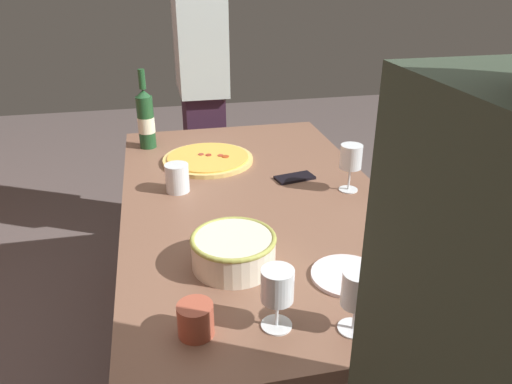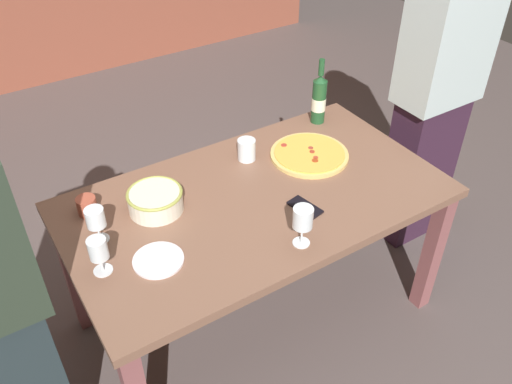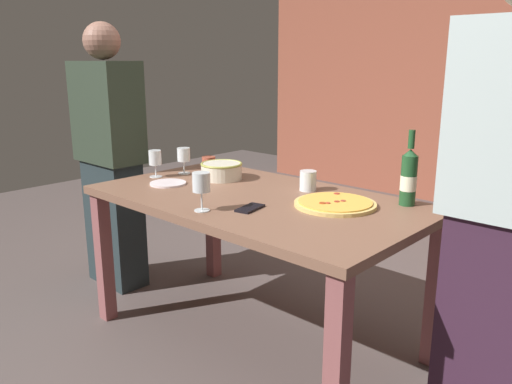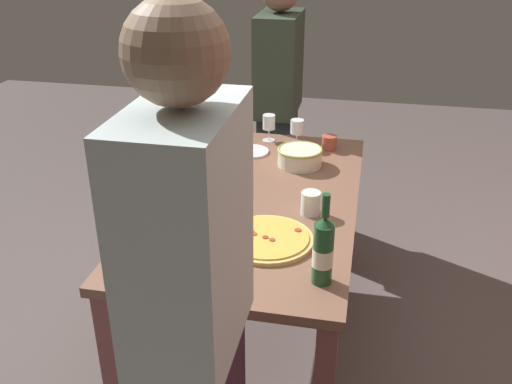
{
  "view_description": "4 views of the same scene",
  "coord_description": "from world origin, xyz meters",
  "px_view_note": "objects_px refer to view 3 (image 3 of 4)",
  "views": [
    {
      "loc": [
        -1.47,
        0.32,
        1.49
      ],
      "look_at": [
        0.0,
        0.0,
        0.77
      ],
      "focal_mm": 34.24,
      "sensor_mm": 36.0,
      "label": 1
    },
    {
      "loc": [
        -0.94,
        -1.49,
        2.16
      ],
      "look_at": [
        0.0,
        0.0,
        0.77
      ],
      "focal_mm": 37.63,
      "sensor_mm": 36.0,
      "label": 2
    },
    {
      "loc": [
        1.6,
        -1.72,
        1.38
      ],
      "look_at": [
        0.0,
        0.0,
        0.77
      ],
      "focal_mm": 35.93,
      "sensor_mm": 36.0,
      "label": 3
    },
    {
      "loc": [
        2.23,
        0.46,
        1.9
      ],
      "look_at": [
        0.0,
        0.0,
        0.77
      ],
      "focal_mm": 39.91,
      "sensor_mm": 36.0,
      "label": 4
    }
  ],
  "objects_px": {
    "serving_bowl": "(222,170)",
    "person_host": "(110,159)",
    "wine_glass_far_left": "(155,159)",
    "cup_ceramic": "(308,181)",
    "wine_glass_by_bottle": "(201,183)",
    "cell_phone": "(250,208)",
    "wine_glass_near_pizza": "(184,155)",
    "wine_bottle": "(409,177)",
    "cup_amber": "(209,163)",
    "person_guest_left": "(509,209)",
    "pizza": "(335,204)",
    "dining_table": "(256,215)",
    "side_plate": "(168,183)"
  },
  "relations": [
    {
      "from": "dining_table",
      "to": "person_host",
      "type": "distance_m",
      "value": 1.13
    },
    {
      "from": "wine_glass_far_left",
      "to": "pizza",
      "type": "bearing_deg",
      "value": 10.1
    },
    {
      "from": "wine_glass_near_pizza",
      "to": "person_host",
      "type": "bearing_deg",
      "value": -158.85
    },
    {
      "from": "pizza",
      "to": "side_plate",
      "type": "xyz_separation_m",
      "value": [
        -0.87,
        -0.25,
        -0.01
      ]
    },
    {
      "from": "wine_glass_by_bottle",
      "to": "wine_glass_near_pizza",
      "type": "bearing_deg",
      "value": 146.21
    },
    {
      "from": "serving_bowl",
      "to": "cell_phone",
      "type": "distance_m",
      "value": 0.61
    },
    {
      "from": "dining_table",
      "to": "wine_glass_near_pizza",
      "type": "relative_size",
      "value": 10.78
    },
    {
      "from": "dining_table",
      "to": "pizza",
      "type": "distance_m",
      "value": 0.4
    },
    {
      "from": "serving_bowl",
      "to": "wine_glass_near_pizza",
      "type": "height_order",
      "value": "wine_glass_near_pizza"
    },
    {
      "from": "person_host",
      "to": "person_guest_left",
      "type": "relative_size",
      "value": 0.91
    },
    {
      "from": "dining_table",
      "to": "cell_phone",
      "type": "xyz_separation_m",
      "value": [
        0.13,
        -0.18,
        0.1
      ]
    },
    {
      "from": "pizza",
      "to": "cell_phone",
      "type": "relative_size",
      "value": 2.53
    },
    {
      "from": "pizza",
      "to": "dining_table",
      "type": "bearing_deg",
      "value": -162.1
    },
    {
      "from": "wine_glass_near_pizza",
      "to": "person_host",
      "type": "relative_size",
      "value": 0.09
    },
    {
      "from": "person_host",
      "to": "person_guest_left",
      "type": "height_order",
      "value": "person_guest_left"
    },
    {
      "from": "wine_bottle",
      "to": "cell_phone",
      "type": "xyz_separation_m",
      "value": [
        -0.47,
        -0.53,
        -0.12
      ]
    },
    {
      "from": "serving_bowl",
      "to": "wine_glass_near_pizza",
      "type": "xyz_separation_m",
      "value": [
        -0.26,
        -0.05,
        0.06
      ]
    },
    {
      "from": "dining_table",
      "to": "wine_bottle",
      "type": "xyz_separation_m",
      "value": [
        0.59,
        0.35,
        0.22
      ]
    },
    {
      "from": "side_plate",
      "to": "dining_table",
      "type": "bearing_deg",
      "value": 14.57
    },
    {
      "from": "wine_glass_near_pizza",
      "to": "wine_glass_far_left",
      "type": "xyz_separation_m",
      "value": [
        -0.05,
        -0.16,
        -0.01
      ]
    },
    {
      "from": "wine_glass_far_left",
      "to": "side_plate",
      "type": "height_order",
      "value": "wine_glass_far_left"
    },
    {
      "from": "wine_bottle",
      "to": "cell_phone",
      "type": "relative_size",
      "value": 2.34
    },
    {
      "from": "serving_bowl",
      "to": "wine_glass_far_left",
      "type": "height_order",
      "value": "wine_glass_far_left"
    },
    {
      "from": "serving_bowl",
      "to": "cup_amber",
      "type": "distance_m",
      "value": 0.27
    },
    {
      "from": "pizza",
      "to": "cup_amber",
      "type": "bearing_deg",
      "value": 171.43
    },
    {
      "from": "cup_amber",
      "to": "dining_table",
      "type": "bearing_deg",
      "value": -23.13
    },
    {
      "from": "wine_glass_far_left",
      "to": "cup_ceramic",
      "type": "distance_m",
      "value": 0.87
    },
    {
      "from": "side_plate",
      "to": "person_host",
      "type": "height_order",
      "value": "person_host"
    },
    {
      "from": "serving_bowl",
      "to": "person_host",
      "type": "bearing_deg",
      "value": -162.16
    },
    {
      "from": "cup_ceramic",
      "to": "cell_phone",
      "type": "distance_m",
      "value": 0.44
    },
    {
      "from": "side_plate",
      "to": "cell_phone",
      "type": "bearing_deg",
      "value": -3.97
    },
    {
      "from": "wine_bottle",
      "to": "serving_bowl",
      "type": "bearing_deg",
      "value": -168.07
    },
    {
      "from": "wine_glass_by_bottle",
      "to": "side_plate",
      "type": "relative_size",
      "value": 0.9
    },
    {
      "from": "wine_bottle",
      "to": "side_plate",
      "type": "height_order",
      "value": "wine_bottle"
    },
    {
      "from": "wine_glass_far_left",
      "to": "person_host",
      "type": "relative_size",
      "value": 0.09
    },
    {
      "from": "serving_bowl",
      "to": "wine_glass_by_bottle",
      "type": "xyz_separation_m",
      "value": [
        0.38,
        -0.48,
        0.07
      ]
    },
    {
      "from": "wine_bottle",
      "to": "wine_glass_by_bottle",
      "type": "distance_m",
      "value": 0.91
    },
    {
      "from": "serving_bowl",
      "to": "wine_bottle",
      "type": "distance_m",
      "value": 1.01
    },
    {
      "from": "wine_bottle",
      "to": "wine_glass_far_left",
      "type": "xyz_separation_m",
      "value": [
        -1.29,
        -0.42,
        -0.03
      ]
    },
    {
      "from": "wine_bottle",
      "to": "cup_ceramic",
      "type": "relative_size",
      "value": 3.36
    },
    {
      "from": "dining_table",
      "to": "wine_glass_far_left",
      "type": "xyz_separation_m",
      "value": [
        -0.69,
        -0.07,
        0.19
      ]
    },
    {
      "from": "wine_glass_by_bottle",
      "to": "person_host",
      "type": "xyz_separation_m",
      "value": [
        -1.11,
        0.24,
        -0.07
      ]
    },
    {
      "from": "cup_amber",
      "to": "wine_bottle",
      "type": "bearing_deg",
      "value": 3.85
    },
    {
      "from": "wine_glass_by_bottle",
      "to": "person_guest_left",
      "type": "distance_m",
      "value": 1.18
    },
    {
      "from": "wine_bottle",
      "to": "person_host",
      "type": "relative_size",
      "value": 0.21
    },
    {
      "from": "wine_bottle",
      "to": "wine_glass_near_pizza",
      "type": "relative_size",
      "value": 2.27
    },
    {
      "from": "wine_glass_far_left",
      "to": "cup_ceramic",
      "type": "xyz_separation_m",
      "value": [
        0.8,
        0.33,
        -0.05
      ]
    },
    {
      "from": "person_guest_left",
      "to": "serving_bowl",
      "type": "bearing_deg",
      "value": -6.32
    },
    {
      "from": "side_plate",
      "to": "cell_phone",
      "type": "xyz_separation_m",
      "value": [
        0.63,
        -0.04,
        0.0
      ]
    },
    {
      "from": "wine_bottle",
      "to": "wine_glass_by_bottle",
      "type": "relative_size",
      "value": 2.0
    }
  ]
}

